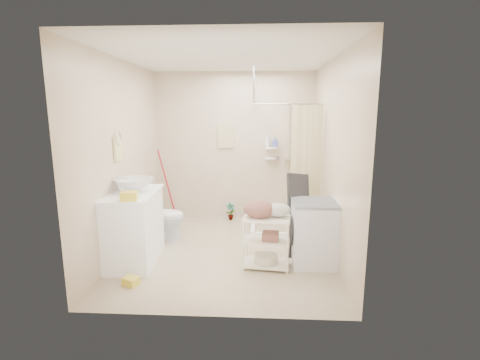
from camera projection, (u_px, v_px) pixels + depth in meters
The scene contains 23 objects.
floor at pixel (227, 251), 4.86m from camera, with size 3.20×3.20×0.00m, color #BEAE8E.
ceiling at pixel (225, 56), 4.37m from camera, with size 2.80×3.20×0.04m, color silver.
wall_back at pixel (234, 147), 6.18m from camera, with size 2.80×0.04×2.60m, color beige.
wall_front at pixel (210, 182), 3.05m from camera, with size 2.80×0.04×2.60m, color beige.
wall_left at pixel (123, 158), 4.69m from camera, with size 0.04×3.20×2.60m, color beige.
wall_right at pixel (333, 159), 4.54m from camera, with size 0.04×3.20×2.60m, color beige.
vanity at pixel (134, 227), 4.47m from camera, with size 0.58×1.04×0.91m, color white.
sink at pixel (134, 185), 4.41m from camera, with size 0.49×0.49×0.17m, color silver.
counter_basket at pixel (129, 196), 3.96m from camera, with size 0.18×0.14×0.10m, color yellow.
floor_basket at pixel (131, 280), 3.89m from camera, with size 0.24×0.18×0.13m, color yellow.
toilet at pixel (161, 216), 5.27m from camera, with size 0.41×0.71×0.73m, color white.
mop at pixel (165, 184), 6.27m from camera, with size 0.12×0.12×1.26m, color red, non-canonical shape.
potted_plant_a at pixel (230, 211), 6.24m from camera, with size 0.16×0.11×0.31m, color brown.
potted_plant_b at pixel (249, 212), 6.21m from camera, with size 0.17×0.14×0.31m, color brown.
hanging_towel at pixel (226, 136), 6.13m from camera, with size 0.28×0.03×0.42m, color beige.
towel_ring at pixel (118, 147), 4.46m from camera, with size 0.04×0.22×0.34m, color #E3D68B, non-canonical shape.
tp_holder at pixel (130, 199), 4.84m from camera, with size 0.08×0.12×0.14m, color white, non-canonical shape.
shower at pixel (284, 166), 5.65m from camera, with size 1.10×1.10×2.10m, color white, non-canonical shape.
shampoo_bottle_a at pixel (267, 140), 6.06m from camera, with size 0.08×0.08×0.22m, color silver.
shampoo_bottle_b at pixel (275, 142), 6.04m from camera, with size 0.07×0.08×0.16m, color #515EB5.
washing_machine at pixel (314, 233), 4.40m from camera, with size 0.56×0.58×0.82m, color silver.
laundry_rack at pixel (266, 237), 4.28m from camera, with size 0.57×0.33×0.78m, color white, non-canonical shape.
ironing_board at pixel (299, 215), 4.58m from camera, with size 0.33×0.10×1.15m, color black, non-canonical shape.
Camera 1 is at (0.42, -4.57, 1.90)m, focal length 26.00 mm.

